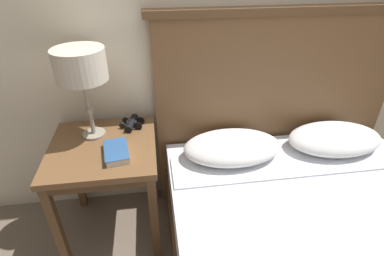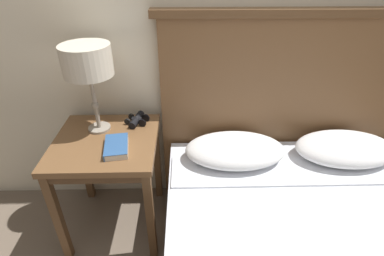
{
  "view_description": "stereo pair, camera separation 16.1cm",
  "coord_description": "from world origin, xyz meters",
  "px_view_note": "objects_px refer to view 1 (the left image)",
  "views": [
    {
      "loc": [
        -0.28,
        -0.79,
        1.62
      ],
      "look_at": [
        -0.09,
        0.56,
        0.77
      ],
      "focal_mm": 28.0,
      "sensor_mm": 36.0,
      "label": 1
    },
    {
      "loc": [
        -0.12,
        -0.81,
        1.62
      ],
      "look_at": [
        -0.09,
        0.56,
        0.77
      ],
      "focal_mm": 28.0,
      "sensor_mm": 36.0,
      "label": 2
    }
  ],
  "objects_px": {
    "book_on_nightstand": "(116,152)",
    "binoculars_pair": "(132,123)",
    "nightstand": "(105,158)",
    "table_lamp": "(81,67)"
  },
  "relations": [
    {
      "from": "table_lamp",
      "to": "nightstand",
      "type": "bearing_deg",
      "value": -64.14
    },
    {
      "from": "binoculars_pair",
      "to": "book_on_nightstand",
      "type": "bearing_deg",
      "value": -104.9
    },
    {
      "from": "book_on_nightstand",
      "to": "binoculars_pair",
      "type": "relative_size",
      "value": 1.35
    },
    {
      "from": "book_on_nightstand",
      "to": "binoculars_pair",
      "type": "distance_m",
      "value": 0.29
    },
    {
      "from": "table_lamp",
      "to": "binoculars_pair",
      "type": "distance_m",
      "value": 0.45
    },
    {
      "from": "nightstand",
      "to": "book_on_nightstand",
      "type": "distance_m",
      "value": 0.17
    },
    {
      "from": "book_on_nightstand",
      "to": "nightstand",
      "type": "bearing_deg",
      "value": 130.67
    },
    {
      "from": "table_lamp",
      "to": "book_on_nightstand",
      "type": "distance_m",
      "value": 0.47
    },
    {
      "from": "nightstand",
      "to": "table_lamp",
      "type": "height_order",
      "value": "table_lamp"
    },
    {
      "from": "nightstand",
      "to": "binoculars_pair",
      "type": "height_order",
      "value": "binoculars_pair"
    }
  ]
}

